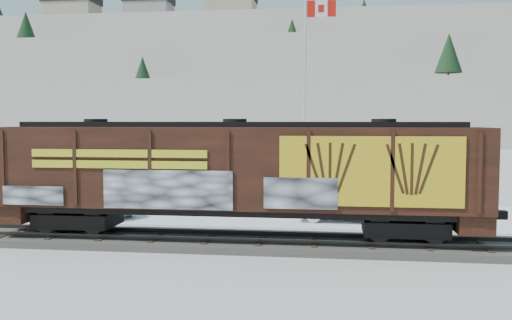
# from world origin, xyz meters

# --- Properties ---
(ground) EXTENTS (500.00, 500.00, 0.00)m
(ground) POSITION_xyz_m (0.00, 0.00, 0.00)
(ground) COLOR white
(ground) RESTS_ON ground
(rail_track) EXTENTS (50.00, 3.40, 0.43)m
(rail_track) POSITION_xyz_m (0.00, 0.00, 0.15)
(rail_track) COLOR #59544C
(rail_track) RESTS_ON ground
(parking_strip) EXTENTS (40.00, 8.00, 0.03)m
(parking_strip) POSITION_xyz_m (0.00, 7.50, 0.01)
(parking_strip) COLOR white
(parking_strip) RESTS_ON ground
(hillside) EXTENTS (360.00, 110.00, 93.00)m
(hillside) POSITION_xyz_m (-0.05, 139.79, 14.37)
(hillside) COLOR white
(hillside) RESTS_ON ground
(hopper_railcar) EXTENTS (18.28, 3.06, 4.27)m
(hopper_railcar) POSITION_xyz_m (-3.03, -0.01, 2.82)
(hopper_railcar) COLOR black
(hopper_railcar) RESTS_ON rail_track
(flagpole) EXTENTS (2.30, 0.90, 12.22)m
(flagpole) POSITION_xyz_m (-0.99, 14.13, 4.57)
(flagpole) COLOR silver
(flagpole) RESTS_ON ground
(car_silver) EXTENTS (4.96, 3.60, 1.57)m
(car_silver) POSITION_xyz_m (-11.04, 5.57, 0.82)
(car_silver) COLOR #A6A8AD
(car_silver) RESTS_ON parking_strip
(car_white) EXTENTS (4.91, 1.95, 1.59)m
(car_white) POSITION_xyz_m (1.26, 5.59, 0.82)
(car_white) COLOR silver
(car_white) RESTS_ON parking_strip
(car_dark) EXTENTS (4.84, 2.70, 1.33)m
(car_dark) POSITION_xyz_m (2.09, 7.40, 0.69)
(car_dark) COLOR black
(car_dark) RESTS_ON parking_strip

